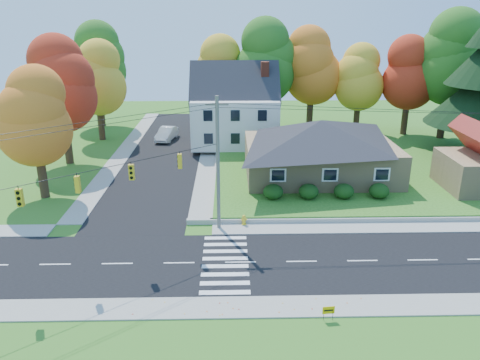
# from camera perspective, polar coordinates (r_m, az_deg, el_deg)

# --- Properties ---
(ground) EXTENTS (120.00, 120.00, 0.00)m
(ground) POSITION_cam_1_polar(r_m,az_deg,el_deg) (30.94, 0.06, -10.01)
(ground) COLOR #3D7923
(road_main) EXTENTS (90.00, 8.00, 0.02)m
(road_main) POSITION_cam_1_polar(r_m,az_deg,el_deg) (30.94, 0.06, -9.99)
(road_main) COLOR black
(road_main) RESTS_ON ground
(road_cross) EXTENTS (8.00, 44.00, 0.02)m
(road_cross) POSITION_cam_1_polar(r_m,az_deg,el_deg) (55.54, -8.90, 3.41)
(road_cross) COLOR black
(road_cross) RESTS_ON ground
(sidewalk_north) EXTENTS (90.00, 2.00, 0.08)m
(sidewalk_north) POSITION_cam_1_polar(r_m,az_deg,el_deg) (35.36, -0.14, -5.94)
(sidewalk_north) COLOR #9C9A90
(sidewalk_north) RESTS_ON ground
(sidewalk_south) EXTENTS (90.00, 2.00, 0.08)m
(sidewalk_south) POSITION_cam_1_polar(r_m,az_deg,el_deg) (26.69, 0.33, -15.25)
(sidewalk_south) COLOR #9C9A90
(sidewalk_south) RESTS_ON ground
(lawn) EXTENTS (30.00, 30.00, 0.50)m
(lawn) POSITION_cam_1_polar(r_m,az_deg,el_deg) (52.02, 13.95, 2.22)
(lawn) COLOR #3D7923
(lawn) RESTS_ON ground
(ranch_house) EXTENTS (14.60, 10.60, 5.40)m
(ranch_house) POSITION_cam_1_polar(r_m,az_deg,el_deg) (45.38, 9.73, 3.96)
(ranch_house) COLOR tan
(ranch_house) RESTS_ON lawn
(colonial_house) EXTENTS (10.40, 8.40, 9.60)m
(colonial_house) POSITION_cam_1_polar(r_m,az_deg,el_deg) (55.93, -0.61, 8.58)
(colonial_house) COLOR silver
(colonial_house) RESTS_ON lawn
(hedge_row) EXTENTS (10.70, 1.70, 1.27)m
(hedge_row) POSITION_cam_1_polar(r_m,az_deg,el_deg) (40.17, 10.47, -1.36)
(hedge_row) COLOR #163A10
(hedge_row) RESTS_ON lawn
(traffic_infrastructure) EXTENTS (38.10, 10.66, 10.00)m
(traffic_infrastructure) POSITION_cam_1_polar(r_m,az_deg,el_deg) (30.01, -0.29, -0.15)
(traffic_infrastructure) COLOR #666059
(traffic_infrastructure) RESTS_ON ground
(tree_lot_0) EXTENTS (6.72, 6.72, 12.51)m
(tree_lot_0) POSITION_cam_1_polar(r_m,az_deg,el_deg) (61.30, -2.66, 13.06)
(tree_lot_0) COLOR #3F2A19
(tree_lot_0) RESTS_ON lawn
(tree_lot_1) EXTENTS (7.84, 7.84, 14.60)m
(tree_lot_1) POSITION_cam_1_polar(r_m,az_deg,el_deg) (60.33, 3.19, 14.20)
(tree_lot_1) COLOR #3F2A19
(tree_lot_1) RESTS_ON lawn
(tree_lot_2) EXTENTS (7.28, 7.28, 13.56)m
(tree_lot_2) POSITION_cam_1_polar(r_m,az_deg,el_deg) (62.14, 8.79, 13.56)
(tree_lot_2) COLOR #3F2A19
(tree_lot_2) RESTS_ON lawn
(tree_lot_3) EXTENTS (6.16, 6.16, 11.47)m
(tree_lot_3) POSITION_cam_1_polar(r_m,az_deg,el_deg) (62.63, 14.41, 12.02)
(tree_lot_3) COLOR #3F2A19
(tree_lot_3) RESTS_ON lawn
(tree_lot_4) EXTENTS (6.72, 6.72, 12.51)m
(tree_lot_4) POSITION_cam_1_polar(r_m,az_deg,el_deg) (63.48, 20.04, 12.16)
(tree_lot_4) COLOR #3F2A19
(tree_lot_4) RESTS_ON lawn
(tree_lot_5) EXTENTS (8.40, 8.40, 15.64)m
(tree_lot_5) POSITION_cam_1_polar(r_m,az_deg,el_deg) (63.03, 24.38, 13.37)
(tree_lot_5) COLOR #3F2A19
(tree_lot_5) RESTS_ON lawn
(tree_west_0) EXTENTS (6.16, 6.16, 11.47)m
(tree_west_0) POSITION_cam_1_polar(r_m,az_deg,el_deg) (42.96, -23.86, 7.03)
(tree_west_0) COLOR #3F2A19
(tree_west_0) RESTS_ON ground
(tree_west_1) EXTENTS (7.28, 7.28, 13.56)m
(tree_west_1) POSITION_cam_1_polar(r_m,az_deg,el_deg) (52.32, -21.08, 10.84)
(tree_west_1) COLOR #3F2A19
(tree_west_1) RESTS_ON ground
(tree_west_2) EXTENTS (6.72, 6.72, 12.51)m
(tree_west_2) POSITION_cam_1_polar(r_m,az_deg,el_deg) (61.56, -17.10, 11.80)
(tree_west_2) COLOR #3F2A19
(tree_west_2) RESTS_ON ground
(tree_west_3) EXTENTS (7.84, 7.84, 14.60)m
(tree_west_3) POSITION_cam_1_polar(r_m,az_deg,el_deg) (69.63, -17.12, 13.71)
(tree_west_3) COLOR #3F2A19
(tree_west_3) RESTS_ON ground
(white_car) EXTENTS (2.59, 5.20, 1.64)m
(white_car) POSITION_cam_1_polar(r_m,az_deg,el_deg) (60.60, -8.94, 5.59)
(white_car) COLOR silver
(white_car) RESTS_ON road_cross
(fire_hydrant) EXTENTS (0.49, 0.38, 0.86)m
(fire_hydrant) POSITION_cam_1_polar(r_m,az_deg,el_deg) (35.80, 0.49, -4.95)
(fire_hydrant) COLOR gold
(fire_hydrant) RESTS_ON ground
(yard_sign) EXTENTS (0.66, 0.10, 0.82)m
(yard_sign) POSITION_cam_1_polar(r_m,az_deg,el_deg) (25.92, 10.75, -15.36)
(yard_sign) COLOR black
(yard_sign) RESTS_ON ground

